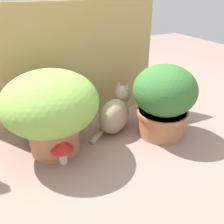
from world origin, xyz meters
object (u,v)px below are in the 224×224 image
at_px(leafy_planter, 164,99).
at_px(cat, 115,114).
at_px(mushroom_ornament_red, 62,146).
at_px(grass_planter, 51,107).

relative_size(leafy_planter, cat, 1.21).
height_order(leafy_planter, mushroom_ornament_red, leafy_planter).
bearing_deg(cat, grass_planter, -174.55).
bearing_deg(leafy_planter, mushroom_ornament_red, -178.39).
height_order(leafy_planter, cat, leafy_planter).
distance_m(grass_planter, cat, 0.44).
height_order(grass_planter, mushroom_ornament_red, grass_planter).
distance_m(leafy_planter, cat, 0.32).
xyz_separation_m(grass_planter, cat, (0.41, 0.04, -0.15)).
bearing_deg(mushroom_ornament_red, cat, 24.05).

